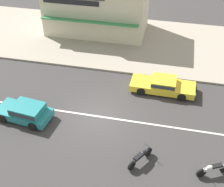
{
  "coord_description": "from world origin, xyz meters",
  "views": [
    {
      "loc": [
        4.11,
        -14.73,
        13.8
      ],
      "look_at": [
        0.55,
        1.59,
        0.8
      ],
      "focal_mm": 50.0,
      "sensor_mm": 36.0,
      "label": 1
    }
  ],
  "objects_px": {
    "sedan_yellow_1": "(163,85)",
    "motorcycle_1": "(140,157)",
    "shopfront_mid_block": "(118,6)",
    "hatchback_teal_0": "(25,111)",
    "motorcycle_2": "(213,169)",
    "shopfront_corner_warung": "(80,8)"
  },
  "relations": [
    {
      "from": "motorcycle_1",
      "to": "shopfront_corner_warung",
      "type": "distance_m",
      "value": 17.13
    },
    {
      "from": "hatchback_teal_0",
      "to": "motorcycle_1",
      "type": "bearing_deg",
      "value": -14.57
    },
    {
      "from": "hatchback_teal_0",
      "to": "motorcycle_2",
      "type": "relative_size",
      "value": 2.14
    },
    {
      "from": "shopfront_corner_warung",
      "to": "shopfront_mid_block",
      "type": "xyz_separation_m",
      "value": [
        3.6,
        0.15,
        0.49
      ]
    },
    {
      "from": "hatchback_teal_0",
      "to": "sedan_yellow_1",
      "type": "relative_size",
      "value": 0.81
    },
    {
      "from": "motorcycle_2",
      "to": "shopfront_mid_block",
      "type": "height_order",
      "value": "shopfront_mid_block"
    },
    {
      "from": "sedan_yellow_1",
      "to": "shopfront_corner_warung",
      "type": "xyz_separation_m",
      "value": [
        -8.67,
        8.18,
        1.66
      ]
    },
    {
      "from": "shopfront_mid_block",
      "to": "motorcycle_1",
      "type": "bearing_deg",
      "value": -73.82
    },
    {
      "from": "motorcycle_2",
      "to": "shopfront_mid_block",
      "type": "distance_m",
      "value": 17.46
    },
    {
      "from": "sedan_yellow_1",
      "to": "motorcycle_2",
      "type": "distance_m",
      "value": 7.59
    },
    {
      "from": "sedan_yellow_1",
      "to": "motorcycle_1",
      "type": "relative_size",
      "value": 2.8
    },
    {
      "from": "motorcycle_2",
      "to": "hatchback_teal_0",
      "type": "bearing_deg",
      "value": 170.2
    },
    {
      "from": "shopfront_corner_warung",
      "to": "shopfront_mid_block",
      "type": "distance_m",
      "value": 3.64
    },
    {
      "from": "sedan_yellow_1",
      "to": "motorcycle_1",
      "type": "height_order",
      "value": "sedan_yellow_1"
    },
    {
      "from": "sedan_yellow_1",
      "to": "motorcycle_2",
      "type": "xyz_separation_m",
      "value": [
        3.24,
        -6.86,
        -0.11
      ]
    },
    {
      "from": "sedan_yellow_1",
      "to": "hatchback_teal_0",
      "type": "bearing_deg",
      "value": -150.13
    },
    {
      "from": "hatchback_teal_0",
      "to": "sedan_yellow_1",
      "type": "bearing_deg",
      "value": 29.87
    },
    {
      "from": "hatchback_teal_0",
      "to": "sedan_yellow_1",
      "type": "height_order",
      "value": "hatchback_teal_0"
    },
    {
      "from": "shopfront_mid_block",
      "to": "hatchback_teal_0",
      "type": "bearing_deg",
      "value": -104.35
    },
    {
      "from": "shopfront_corner_warung",
      "to": "shopfront_mid_block",
      "type": "height_order",
      "value": "shopfront_mid_block"
    },
    {
      "from": "hatchback_teal_0",
      "to": "shopfront_corner_warung",
      "type": "xyz_separation_m",
      "value": [
        -0.23,
        13.02,
        1.61
      ]
    },
    {
      "from": "shopfront_corner_warung",
      "to": "motorcycle_1",
      "type": "bearing_deg",
      "value": -61.97
    }
  ]
}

